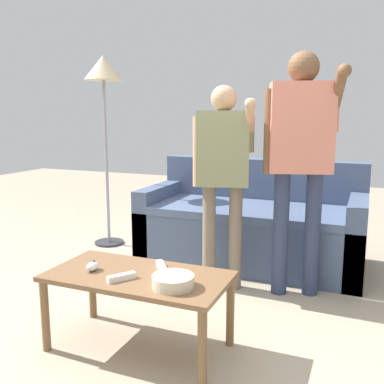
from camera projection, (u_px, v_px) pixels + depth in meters
The scene contains 10 objects.
ground_plane at pixel (153, 339), 2.42m from camera, with size 12.00×12.00×0.00m, color tan.
couch at pixel (252, 226), 3.69m from camera, with size 1.81×0.88×0.85m.
coffee_table at pixel (138, 284), 2.28m from camera, with size 0.95×0.49×0.42m.
snack_bowl at pixel (173, 281), 2.09m from camera, with size 0.21×0.21×0.06m, color beige.
game_remote_nunchuk at pixel (93, 266), 2.31m from camera, with size 0.06×0.09×0.05m.
floor_lamp at pixel (104, 81), 3.95m from camera, with size 0.36×0.36×1.77m.
player_center at pixel (223, 164), 3.00m from camera, with size 0.46×0.31×1.43m.
player_right at pixel (300, 146), 2.87m from camera, with size 0.53×0.35×1.64m.
game_remote_wand_near at pixel (122, 277), 2.18m from camera, with size 0.11×0.14×0.03m.
game_remote_wand_far at pixel (161, 267), 2.33m from camera, with size 0.12×0.15×0.03m.
Camera 1 is at (1.05, -1.99, 1.24)m, focal length 40.59 mm.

